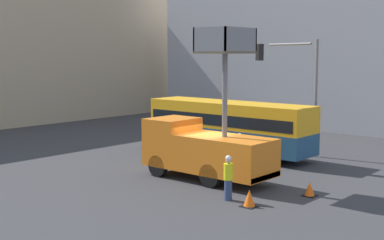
{
  "coord_description": "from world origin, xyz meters",
  "views": [
    {
      "loc": [
        -19.64,
        -16.24,
        5.97
      ],
      "look_at": [
        -0.27,
        0.59,
        2.82
      ],
      "focal_mm": 50.0,
      "sensor_mm": 36.0,
      "label": 1
    }
  ],
  "objects_px": {
    "road_worker_near_truck": "(228,178)",
    "traffic_cone_mid_road": "(310,189)",
    "traffic_cone_near_truck": "(249,199)",
    "road_worker_directing": "(239,149)",
    "traffic_light_pole": "(297,78)",
    "utility_truck": "(205,147)",
    "city_bus": "(229,124)"
  },
  "relations": [
    {
      "from": "traffic_cone_mid_road",
      "to": "traffic_light_pole",
      "type": "bearing_deg",
      "value": 34.08
    },
    {
      "from": "road_worker_near_truck",
      "to": "traffic_cone_near_truck",
      "type": "distance_m",
      "value": 1.37
    },
    {
      "from": "road_worker_directing",
      "to": "traffic_cone_mid_road",
      "type": "height_order",
      "value": "road_worker_directing"
    },
    {
      "from": "city_bus",
      "to": "traffic_light_pole",
      "type": "bearing_deg",
      "value": -155.4
    },
    {
      "from": "utility_truck",
      "to": "city_bus",
      "type": "height_order",
      "value": "utility_truck"
    },
    {
      "from": "utility_truck",
      "to": "traffic_cone_mid_road",
      "type": "xyz_separation_m",
      "value": [
        0.58,
        -5.29,
        -1.31
      ]
    },
    {
      "from": "traffic_cone_mid_road",
      "to": "road_worker_directing",
      "type": "bearing_deg",
      "value": 62.34
    },
    {
      "from": "road_worker_near_truck",
      "to": "traffic_cone_mid_road",
      "type": "height_order",
      "value": "road_worker_near_truck"
    },
    {
      "from": "road_worker_near_truck",
      "to": "traffic_cone_near_truck",
      "type": "bearing_deg",
      "value": 96.97
    },
    {
      "from": "road_worker_directing",
      "to": "road_worker_near_truck",
      "type": "bearing_deg",
      "value": 77.78
    },
    {
      "from": "utility_truck",
      "to": "traffic_light_pole",
      "type": "bearing_deg",
      "value": -4.76
    },
    {
      "from": "city_bus",
      "to": "road_worker_near_truck",
      "type": "relative_size",
      "value": 5.66
    },
    {
      "from": "road_worker_directing",
      "to": "city_bus",
      "type": "bearing_deg",
      "value": -87.23
    },
    {
      "from": "city_bus",
      "to": "road_worker_near_truck",
      "type": "distance_m",
      "value": 10.19
    },
    {
      "from": "utility_truck",
      "to": "city_bus",
      "type": "bearing_deg",
      "value": 27.18
    },
    {
      "from": "traffic_light_pole",
      "to": "road_worker_near_truck",
      "type": "relative_size",
      "value": 3.64
    },
    {
      "from": "road_worker_near_truck",
      "to": "traffic_cone_mid_road",
      "type": "bearing_deg",
      "value": 157.95
    },
    {
      "from": "utility_truck",
      "to": "city_bus",
      "type": "xyz_separation_m",
      "value": [
        5.91,
        3.03,
        0.26
      ]
    },
    {
      "from": "road_worker_directing",
      "to": "traffic_cone_near_truck",
      "type": "relative_size",
      "value": 2.59
    },
    {
      "from": "city_bus",
      "to": "traffic_cone_mid_road",
      "type": "bearing_deg",
      "value": 148.72
    },
    {
      "from": "traffic_cone_near_truck",
      "to": "traffic_cone_mid_road",
      "type": "height_order",
      "value": "traffic_cone_near_truck"
    },
    {
      "from": "road_worker_near_truck",
      "to": "traffic_cone_near_truck",
      "type": "height_order",
      "value": "road_worker_near_truck"
    },
    {
      "from": "utility_truck",
      "to": "traffic_light_pole",
      "type": "distance_m",
      "value": 8.09
    },
    {
      "from": "traffic_light_pole",
      "to": "road_worker_directing",
      "type": "relative_size",
      "value": 3.84
    },
    {
      "from": "utility_truck",
      "to": "traffic_cone_near_truck",
      "type": "height_order",
      "value": "utility_truck"
    },
    {
      "from": "road_worker_near_truck",
      "to": "traffic_cone_near_truck",
      "type": "relative_size",
      "value": 2.73
    },
    {
      "from": "city_bus",
      "to": "road_worker_directing",
      "type": "xyz_separation_m",
      "value": [
        -2.22,
        -2.4,
        -0.97
      ]
    },
    {
      "from": "utility_truck",
      "to": "traffic_cone_near_truck",
      "type": "xyz_separation_m",
      "value": [
        -2.4,
        -4.27,
        -1.28
      ]
    },
    {
      "from": "traffic_light_pole",
      "to": "road_worker_directing",
      "type": "bearing_deg",
      "value": 161.62
    },
    {
      "from": "road_worker_directing",
      "to": "traffic_light_pole",
      "type": "bearing_deg",
      "value": -152.79
    },
    {
      "from": "traffic_light_pole",
      "to": "traffic_cone_mid_road",
      "type": "xyz_separation_m",
      "value": [
        -6.9,
        -4.67,
        -4.33
      ]
    },
    {
      "from": "traffic_light_pole",
      "to": "road_worker_directing",
      "type": "distance_m",
      "value": 5.47
    }
  ]
}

